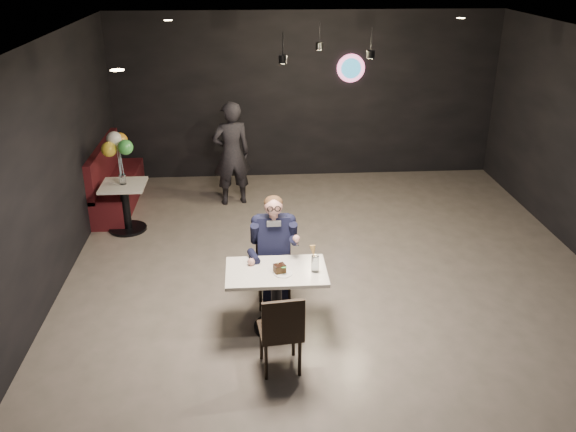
{
  "coord_description": "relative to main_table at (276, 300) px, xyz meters",
  "views": [
    {
      "loc": [
        -1.09,
        -6.45,
        3.97
      ],
      "look_at": [
        -0.64,
        -0.02,
        1.13
      ],
      "focal_mm": 38.0,
      "sensor_mm": 36.0,
      "label": 1
    }
  ],
  "objects": [
    {
      "name": "wall_sign",
      "position": [
        1.61,
        5.09,
        1.62
      ],
      "size": [
        0.5,
        0.06,
        0.5
      ],
      "primitive_type": null,
      "color": "pink",
      "rests_on": "floor"
    },
    {
      "name": "floor",
      "position": [
        0.81,
        0.62,
        -0.38
      ],
      "size": [
        9.0,
        9.0,
        0.0
      ],
      "primitive_type": "plane",
      "color": "gray",
      "rests_on": "ground"
    },
    {
      "name": "side_table",
      "position": [
        -2.14,
        2.8,
        0.03
      ],
      "size": [
        0.65,
        0.65,
        0.81
      ],
      "primitive_type": "cube",
      "color": "white",
      "rests_on": "floor"
    },
    {
      "name": "chair_near",
      "position": [
        -0.0,
        -0.7,
        0.09
      ],
      "size": [
        0.47,
        0.5,
        0.92
      ],
      "primitive_type": "cube",
      "rotation": [
        0.0,
        0.0,
        0.11
      ],
      "color": "black",
      "rests_on": "floor"
    },
    {
      "name": "balloon_bunch",
      "position": [
        -2.14,
        2.8,
        0.86
      ],
      "size": [
        0.41,
        0.41,
        0.67
      ],
      "primitive_type": "cube",
      "color": "yellow",
      "rests_on": "balloon_vase"
    },
    {
      "name": "wafer_cone",
      "position": [
        0.4,
        -0.06,
        0.62
      ],
      "size": [
        0.08,
        0.08,
        0.13
      ],
      "primitive_type": "cone",
      "rotation": [
        0.0,
        0.0,
        0.26
      ],
      "color": "tan",
      "rests_on": "sundae_glass"
    },
    {
      "name": "cake_slice",
      "position": [
        0.03,
        -0.06,
        0.43
      ],
      "size": [
        0.14,
        0.13,
        0.08
      ],
      "primitive_type": "cube",
      "rotation": [
        0.0,
        0.0,
        0.35
      ],
      "color": "black",
      "rests_on": "dessert_plate"
    },
    {
      "name": "dessert_plate",
      "position": [
        0.07,
        -0.09,
        0.38
      ],
      "size": [
        0.2,
        0.2,
        0.01
      ],
      "primitive_type": "cylinder",
      "color": "white",
      "rests_on": "main_table"
    },
    {
      "name": "booth_bench",
      "position": [
        -2.44,
        3.8,
        0.15
      ],
      "size": [
        0.53,
        2.1,
        1.05
      ],
      "primitive_type": "cube",
      "color": "#410D16",
      "rests_on": "floor"
    },
    {
      "name": "mint_leaf",
      "position": [
        0.08,
        -0.11,
        0.47
      ],
      "size": [
        0.06,
        0.04,
        0.01
      ],
      "primitive_type": "ellipsoid",
      "color": "#2E8E35",
      "rests_on": "cake_slice"
    },
    {
      "name": "sundae_glass",
      "position": [
        0.42,
        -0.05,
        0.47
      ],
      "size": [
        0.08,
        0.08,
        0.19
      ],
      "primitive_type": "cylinder",
      "color": "silver",
      "rests_on": "main_table"
    },
    {
      "name": "balloon_vase",
      "position": [
        -2.14,
        2.8,
        0.45
      ],
      "size": [
        0.1,
        0.1,
        0.15
      ],
      "primitive_type": "cylinder",
      "color": "silver",
      "rests_on": "side_table"
    },
    {
      "name": "passerby",
      "position": [
        -0.54,
        3.78,
        0.5
      ],
      "size": [
        0.72,
        0.56,
        1.74
      ],
      "primitive_type": "imported",
      "rotation": [
        0.0,
        0.0,
        3.39
      ],
      "color": "black",
      "rests_on": "floor"
    },
    {
      "name": "main_table",
      "position": [
        0.0,
        0.0,
        0.0
      ],
      "size": [
        1.1,
        0.7,
        0.75
      ],
      "primitive_type": "cube",
      "color": "white",
      "rests_on": "floor"
    },
    {
      "name": "seated_man",
      "position": [
        -0.0,
        0.55,
        0.34
      ],
      "size": [
        0.6,
        0.8,
        1.44
      ],
      "primitive_type": "cube",
      "color": "black",
      "rests_on": "floor"
    },
    {
      "name": "pendant_lights",
      "position": [
        0.81,
        2.62,
        2.51
      ],
      "size": [
        1.4,
        1.2,
        0.36
      ],
      "primitive_type": "cube",
      "color": "black",
      "rests_on": "floor"
    },
    {
      "name": "chair_far",
      "position": [
        -0.0,
        0.55,
        0.09
      ],
      "size": [
        0.42,
        0.46,
        0.92
      ],
      "primitive_type": "cube",
      "color": "black",
      "rests_on": "floor"
    }
  ]
}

